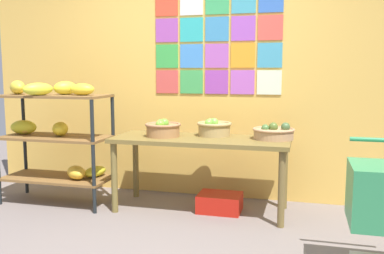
{
  "coord_description": "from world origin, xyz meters",
  "views": [
    {
      "loc": [
        1.11,
        -2.73,
        1.33
      ],
      "look_at": [
        0.18,
        0.77,
        0.86
      ],
      "focal_mm": 39.67,
      "sensor_mm": 36.0,
      "label": 1
    }
  ],
  "objects_px": {
    "fruit_basket_right": "(274,133)",
    "banana_shelf_unit": "(54,131)",
    "produce_crate_under_table": "(220,203)",
    "fruit_basket_left": "(214,128)",
    "display_table": "(201,146)",
    "fruit_basket_centre": "(163,129)"
  },
  "relations": [
    {
      "from": "fruit_basket_left",
      "to": "fruit_basket_right",
      "type": "height_order",
      "value": "fruit_basket_left"
    },
    {
      "from": "banana_shelf_unit",
      "to": "fruit_basket_right",
      "type": "distance_m",
      "value": 2.18
    },
    {
      "from": "display_table",
      "to": "fruit_basket_centre",
      "type": "distance_m",
      "value": 0.41
    },
    {
      "from": "display_table",
      "to": "fruit_basket_left",
      "type": "xyz_separation_m",
      "value": [
        0.1,
        0.15,
        0.16
      ]
    },
    {
      "from": "banana_shelf_unit",
      "to": "produce_crate_under_table",
      "type": "relative_size",
      "value": 3.04
    },
    {
      "from": "banana_shelf_unit",
      "to": "fruit_basket_centre",
      "type": "height_order",
      "value": "banana_shelf_unit"
    },
    {
      "from": "fruit_basket_right",
      "to": "banana_shelf_unit",
      "type": "bearing_deg",
      "value": -174.12
    },
    {
      "from": "banana_shelf_unit",
      "to": "display_table",
      "type": "relative_size",
      "value": 0.74
    },
    {
      "from": "fruit_basket_left",
      "to": "display_table",
      "type": "bearing_deg",
      "value": -123.03
    },
    {
      "from": "display_table",
      "to": "fruit_basket_centre",
      "type": "height_order",
      "value": "fruit_basket_centre"
    },
    {
      "from": "fruit_basket_centre",
      "to": "fruit_basket_right",
      "type": "relative_size",
      "value": 0.89
    },
    {
      "from": "fruit_basket_centre",
      "to": "fruit_basket_left",
      "type": "bearing_deg",
      "value": 20.1
    },
    {
      "from": "fruit_basket_left",
      "to": "fruit_basket_centre",
      "type": "bearing_deg",
      "value": -159.9
    },
    {
      "from": "fruit_basket_right",
      "to": "produce_crate_under_table",
      "type": "relative_size",
      "value": 0.95
    },
    {
      "from": "banana_shelf_unit",
      "to": "fruit_basket_centre",
      "type": "relative_size",
      "value": 3.61
    },
    {
      "from": "fruit_basket_centre",
      "to": "produce_crate_under_table",
      "type": "distance_m",
      "value": 0.9
    },
    {
      "from": "fruit_basket_centre",
      "to": "fruit_basket_left",
      "type": "distance_m",
      "value": 0.5
    },
    {
      "from": "banana_shelf_unit",
      "to": "fruit_basket_right",
      "type": "height_order",
      "value": "banana_shelf_unit"
    },
    {
      "from": "fruit_basket_left",
      "to": "banana_shelf_unit",
      "type": "bearing_deg",
      "value": -170.15
    },
    {
      "from": "banana_shelf_unit",
      "to": "fruit_basket_centre",
      "type": "distance_m",
      "value": 1.13
    },
    {
      "from": "fruit_basket_left",
      "to": "produce_crate_under_table",
      "type": "height_order",
      "value": "fruit_basket_left"
    },
    {
      "from": "banana_shelf_unit",
      "to": "fruit_basket_right",
      "type": "bearing_deg",
      "value": 5.88
    }
  ]
}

